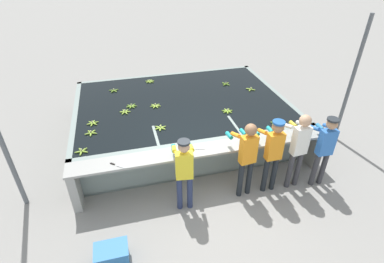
% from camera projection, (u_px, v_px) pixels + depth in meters
% --- Properties ---
extents(ground_plane, '(80.00, 80.00, 0.00)m').
position_uv_depth(ground_plane, '(208.00, 190.00, 6.40)').
color(ground_plane, gray).
rests_on(ground_plane, ground).
extents(wash_tank, '(5.46, 3.95, 0.94)m').
position_uv_depth(wash_tank, '(182.00, 117.00, 8.12)').
color(wash_tank, gray).
rests_on(wash_tank, ground).
extents(work_ledge, '(5.46, 0.45, 0.94)m').
position_uv_depth(work_ledge, '(205.00, 158.00, 6.21)').
color(work_ledge, '#9E9E99').
rests_on(work_ledge, ground).
extents(worker_0, '(0.47, 0.73, 1.60)m').
position_uv_depth(worker_0, '(184.00, 168.00, 5.50)').
color(worker_0, navy).
rests_on(worker_0, ground).
extents(worker_1, '(0.45, 0.73, 1.71)m').
position_uv_depth(worker_1, '(247.00, 153.00, 5.78)').
color(worker_1, '#1E2328').
rests_on(worker_1, ground).
extents(worker_2, '(0.41, 0.72, 1.69)m').
position_uv_depth(worker_2, '(273.00, 149.00, 5.89)').
color(worker_2, '#1E2328').
rests_on(worker_2, ground).
extents(worker_3, '(0.44, 0.73, 1.75)m').
position_uv_depth(worker_3, '(299.00, 144.00, 5.98)').
color(worker_3, '#38383D').
rests_on(worker_3, ground).
extents(worker_4, '(0.42, 0.72, 1.64)m').
position_uv_depth(worker_4, '(324.00, 145.00, 6.07)').
color(worker_4, '#38383D').
rests_on(worker_4, ground).
extents(banana_bunch_floating_0, '(0.25, 0.25, 0.08)m').
position_uv_depth(banana_bunch_floating_0, '(226.00, 84.00, 8.75)').
color(banana_bunch_floating_0, '#75A333').
rests_on(banana_bunch_floating_0, wash_tank).
extents(banana_bunch_floating_1, '(0.28, 0.28, 0.08)m').
position_uv_depth(banana_bunch_floating_1, '(93.00, 123.00, 6.88)').
color(banana_bunch_floating_1, '#93BC3D').
rests_on(banana_bunch_floating_1, wash_tank).
extents(banana_bunch_floating_2, '(0.28, 0.28, 0.08)m').
position_uv_depth(banana_bunch_floating_2, '(131.00, 106.00, 7.59)').
color(banana_bunch_floating_2, '#75A333').
rests_on(banana_bunch_floating_2, wash_tank).
extents(banana_bunch_floating_3, '(0.28, 0.27, 0.08)m').
position_uv_depth(banana_bunch_floating_3, '(114.00, 90.00, 8.37)').
color(banana_bunch_floating_3, '#75A333').
rests_on(banana_bunch_floating_3, wash_tank).
extents(banana_bunch_floating_4, '(0.28, 0.28, 0.08)m').
position_uv_depth(banana_bunch_floating_4, '(150.00, 81.00, 8.91)').
color(banana_bunch_floating_4, '#93BC3D').
rests_on(banana_bunch_floating_4, wash_tank).
extents(banana_bunch_floating_5, '(0.28, 0.28, 0.08)m').
position_uv_depth(banana_bunch_floating_5, '(276.00, 123.00, 6.88)').
color(banana_bunch_floating_5, '#75A333').
rests_on(banana_bunch_floating_5, wash_tank).
extents(banana_bunch_floating_6, '(0.28, 0.28, 0.08)m').
position_uv_depth(banana_bunch_floating_6, '(160.00, 128.00, 6.71)').
color(banana_bunch_floating_6, '#9EC642').
rests_on(banana_bunch_floating_6, wash_tank).
extents(banana_bunch_floating_7, '(0.28, 0.27, 0.08)m').
position_uv_depth(banana_bunch_floating_7, '(125.00, 112.00, 7.34)').
color(banana_bunch_floating_7, '#9EC642').
rests_on(banana_bunch_floating_7, wash_tank).
extents(banana_bunch_floating_8, '(0.24, 0.24, 0.08)m').
position_uv_depth(banana_bunch_floating_8, '(251.00, 89.00, 8.44)').
color(banana_bunch_floating_8, '#9EC642').
rests_on(banana_bunch_floating_8, wash_tank).
extents(banana_bunch_floating_9, '(0.27, 0.28, 0.08)m').
position_uv_depth(banana_bunch_floating_9, '(227.00, 111.00, 7.37)').
color(banana_bunch_floating_9, '#8CB738').
rests_on(banana_bunch_floating_9, wash_tank).
extents(banana_bunch_floating_10, '(0.27, 0.28, 0.08)m').
position_uv_depth(banana_bunch_floating_10, '(82.00, 151.00, 5.97)').
color(banana_bunch_floating_10, '#93BC3D').
rests_on(banana_bunch_floating_10, wash_tank).
extents(banana_bunch_floating_11, '(0.28, 0.28, 0.08)m').
position_uv_depth(banana_bunch_floating_11, '(155.00, 106.00, 7.60)').
color(banana_bunch_floating_11, '#9EC642').
rests_on(banana_bunch_floating_11, wash_tank).
extents(banana_bunch_floating_12, '(0.28, 0.27, 0.08)m').
position_uv_depth(banana_bunch_floating_12, '(91.00, 133.00, 6.53)').
color(banana_bunch_floating_12, '#93BC3D').
rests_on(banana_bunch_floating_12, wash_tank).
extents(knife_0, '(0.35, 0.09, 0.02)m').
position_uv_depth(knife_0, '(194.00, 149.00, 6.04)').
color(knife_0, silver).
rests_on(knife_0, work_ledge).
extents(knife_1, '(0.29, 0.24, 0.02)m').
position_uv_depth(knife_1, '(116.00, 165.00, 5.62)').
color(knife_1, silver).
rests_on(knife_1, work_ledge).
extents(crate, '(0.55, 0.39, 0.32)m').
position_uv_depth(crate, '(112.00, 255.00, 4.89)').
color(crate, '#3375B7').
rests_on(crate, ground).
extents(support_post_left, '(0.09, 0.09, 3.20)m').
position_uv_depth(support_post_left, '(0.00, 137.00, 5.22)').
color(support_post_left, slate).
rests_on(support_post_left, ground).
extents(support_post_right, '(0.09, 0.09, 3.20)m').
position_uv_depth(support_post_right, '(351.00, 83.00, 7.21)').
color(support_post_right, slate).
rests_on(support_post_right, ground).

